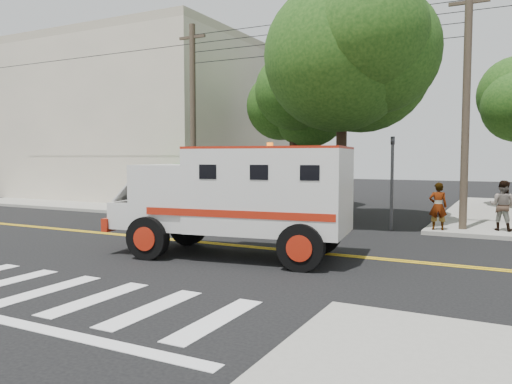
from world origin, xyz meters
The scene contains 13 objects.
ground centered at (0.00, 0.00, 0.00)m, with size 100.00×100.00×0.00m, color black.
sidewalk_nw centered at (-13.50, 13.50, 0.07)m, with size 17.00×17.00×0.15m, color gray.
building_left centered at (-15.50, 15.00, 5.15)m, with size 16.00×14.00×10.00m, color beige.
utility_pole_left centered at (-5.60, 6.00, 4.50)m, with size 0.28×0.28×9.00m, color #382D23.
utility_pole_right centered at (6.30, 6.20, 4.50)m, with size 0.28×0.28×9.00m, color #382D23.
tree_main centered at (1.94, 6.21, 7.20)m, with size 6.08×5.70×9.85m.
tree_left centered at (-2.68, 11.79, 5.73)m, with size 4.48×4.20×7.70m.
traffic_signal centered at (3.80, 5.60, 2.23)m, with size 0.15×0.18×3.60m.
accessibility_sign centered at (-6.20, 6.17, 1.37)m, with size 0.45×0.10×2.02m.
palm_planter centered at (-7.44, 6.62, 1.65)m, with size 3.52×2.63×2.36m.
armored_truck centered at (1.07, -1.46, 1.76)m, with size 7.08×3.52×3.10m.
pedestrian_a centered at (5.50, 5.50, 1.02)m, with size 0.64×0.42×1.74m, color gray.
pedestrian_b centered at (7.60, 6.40, 1.06)m, with size 0.89×0.69×1.83m, color gray.
Camera 1 is at (7.87, -13.70, 2.81)m, focal length 35.00 mm.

